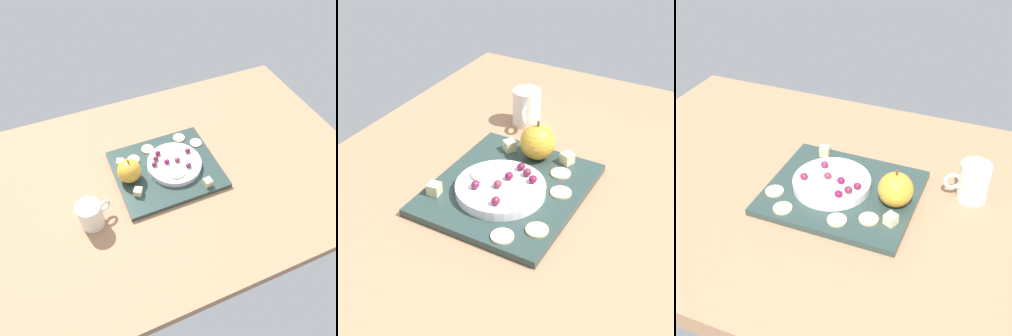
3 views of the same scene
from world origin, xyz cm
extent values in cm
cube|color=#9C7151|center=(0.00, 0.00, 2.01)|extent=(124.00, 80.97, 4.02)
cube|color=#293C39|center=(0.91, -1.35, 4.77)|extent=(32.14, 27.41, 1.50)
cylinder|color=white|center=(-1.72, -1.03, 6.46)|extent=(17.10, 17.10, 1.88)
sphere|color=gold|center=(12.76, -1.51, 9.22)|extent=(7.38, 7.38, 7.38)
cylinder|color=brown|center=(12.76, -1.51, 13.51)|extent=(0.50, 0.50, 1.20)
cube|color=beige|center=(13.85, -7.82, 6.66)|extent=(2.96, 2.96, 2.26)
cube|color=beige|center=(12.36, 4.86, 6.66)|extent=(3.13, 3.13, 2.26)
cube|color=beige|center=(-8.07, 9.61, 6.66)|extent=(2.55, 2.55, 2.26)
cylinder|color=beige|center=(-12.42, -7.53, 5.72)|extent=(4.02, 4.02, 0.40)
cylinder|color=#D8B488|center=(9.45, -8.38, 5.72)|extent=(4.02, 4.02, 0.40)
cylinder|color=#E0C385|center=(-8.11, -11.88, 5.72)|extent=(4.02, 4.02, 0.40)
cylinder|color=beige|center=(3.66, -11.04, 5.72)|extent=(4.02, 4.02, 0.40)
ellipsoid|color=maroon|center=(0.63, -1.52, 8.13)|extent=(1.76, 1.59, 1.45)
ellipsoid|color=#6C2144|center=(-4.96, 2.46, 8.19)|extent=(1.76, 1.59, 1.59)
ellipsoid|color=maroon|center=(-2.68, -0.96, 8.11)|extent=(1.76, 1.59, 1.43)
ellipsoid|color=maroon|center=(3.33, -4.01, 8.17)|extent=(1.76, 1.59, 1.54)
ellipsoid|color=maroon|center=(1.91, -5.93, 8.11)|extent=(1.76, 1.59, 1.41)
ellipsoid|color=maroon|center=(4.59, -2.02, 8.11)|extent=(1.76, 1.59, 1.42)
ellipsoid|color=maroon|center=(-7.30, -3.27, 8.18)|extent=(1.76, 1.59, 1.57)
cylinder|color=beige|center=(-0.54, 3.11, 7.70)|extent=(5.31, 5.31, 0.60)
cylinder|color=white|center=(27.11, 8.49, 8.31)|extent=(6.60, 6.60, 8.58)
torus|color=white|center=(22.88, 6.96, 8.31)|extent=(4.03, 2.12, 4.00)
camera|label=1|loc=(25.40, 58.99, 83.00)|focal=34.26mm
camera|label=2|loc=(-67.63, -39.37, 62.45)|focal=53.89mm
camera|label=3|loc=(31.62, -76.21, 69.08)|focal=50.66mm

